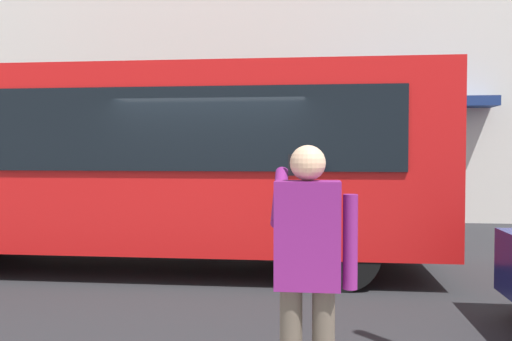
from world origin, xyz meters
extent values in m
plane|color=#232326|center=(0.00, 0.00, 0.00)|extent=(60.00, 60.00, 0.00)
cube|color=navy|center=(-3.50, -6.20, 3.00)|extent=(4.40, 1.10, 0.24)
cube|color=red|center=(1.27, -0.55, 1.70)|extent=(9.00, 2.50, 2.60)
cube|color=black|center=(1.27, 0.71, 2.10)|extent=(7.60, 0.06, 1.10)
cylinder|color=black|center=(4.27, -1.65, 0.50)|extent=(1.00, 0.28, 1.00)
cylinder|color=black|center=(-1.73, -1.65, 0.50)|extent=(1.00, 0.28, 1.00)
cylinder|color=black|center=(-1.73, 0.55, 0.50)|extent=(1.00, 0.28, 1.00)
cube|color=#6B1960|center=(-1.34, 4.30, 1.30)|extent=(0.40, 0.24, 0.66)
sphere|color=#D8A884|center=(-1.34, 4.30, 1.74)|extent=(0.22, 0.22, 0.22)
cylinder|color=#6B1960|center=(-1.60, 4.30, 1.26)|extent=(0.09, 0.09, 0.58)
cylinder|color=#6B1960|center=(-1.16, 4.14, 1.52)|extent=(0.09, 0.48, 0.37)
cube|color=black|center=(-1.24, 4.00, 1.72)|extent=(0.07, 0.01, 0.14)
camera|label=1|loc=(-1.39, 7.63, 1.81)|focal=38.06mm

